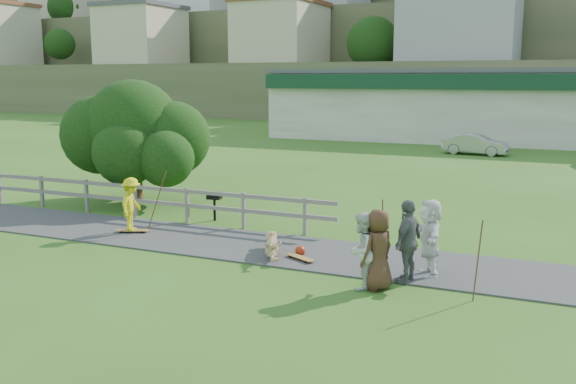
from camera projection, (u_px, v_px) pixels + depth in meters
name	position (u px, v px, depth m)	size (l,w,h in m)	color
ground	(184.00, 256.00, 16.40)	(260.00, 260.00, 0.00)	#345C1A
path	(213.00, 241.00, 17.74)	(34.00, 3.00, 0.04)	#343537
fence	(119.00, 194.00, 21.08)	(15.05, 0.10, 1.10)	#66625A
strip_mall	(500.00, 104.00, 45.76)	(32.50, 10.75, 5.10)	#BBB5A4
hillside	(518.00, 10.00, 95.95)	(220.00, 67.00, 47.50)	#4B5833
skater_rider	(132.00, 208.00, 18.57)	(1.00, 0.58, 1.56)	yellow
skater_fallen	(273.00, 244.00, 16.26)	(1.77, 0.42, 0.65)	tan
spectator_a	(361.00, 251.00, 13.72)	(0.81, 0.63, 1.67)	silver
spectator_b	(408.00, 241.00, 14.10)	(1.10, 0.46, 1.88)	slate
spectator_c	(378.00, 250.00, 13.66)	(0.86, 0.56, 1.76)	#4D2F1F
spectator_d	(430.00, 238.00, 14.61)	(1.66, 0.53, 1.79)	white
car_silver	(476.00, 144.00, 37.69)	(1.31, 3.74, 1.23)	#A6A7AE
tree	(135.00, 155.00, 23.23)	(5.48, 5.48, 3.43)	black
bbq	(214.00, 206.00, 20.34)	(0.43, 0.32, 0.92)	black
longboard_rider	(133.00, 232.00, 18.70)	(0.92, 0.23, 0.10)	brown
longboard_fallen	(301.00, 259.00, 15.90)	(0.90, 0.22, 0.10)	brown
helmet	(300.00, 251.00, 16.37)	(0.27, 0.27, 0.27)	#AE2811
pole_rider	(157.00, 199.00, 18.65)	(0.03, 0.03, 1.99)	brown
pole_spec_left	(383.00, 245.00, 13.68)	(0.03, 0.03, 1.96)	brown
pole_spec_right	(478.00, 261.00, 12.91)	(0.03, 0.03, 1.70)	brown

